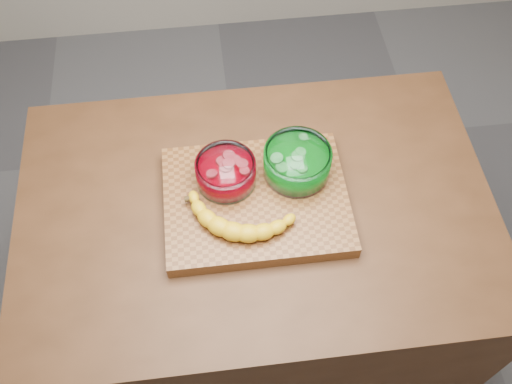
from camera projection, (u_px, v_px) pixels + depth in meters
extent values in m
plane|color=#5C5B60|center=(256.00, 330.00, 2.18)|extent=(3.50, 3.50, 0.00)
cube|color=#472915|center=(256.00, 280.00, 1.80)|extent=(1.20, 0.80, 0.90)
cube|color=brown|center=(256.00, 201.00, 1.41)|extent=(0.45, 0.35, 0.04)
cylinder|color=white|center=(226.00, 172.00, 1.39)|extent=(0.15, 0.15, 0.07)
cylinder|color=#B70011|center=(226.00, 175.00, 1.40)|extent=(0.13, 0.13, 0.04)
cylinder|color=#E84956|center=(226.00, 168.00, 1.38)|extent=(0.12, 0.12, 0.02)
cylinder|color=white|center=(297.00, 162.00, 1.40)|extent=(0.17, 0.17, 0.08)
cylinder|color=#0B8F19|center=(297.00, 165.00, 1.41)|extent=(0.14, 0.14, 0.04)
cylinder|color=#68DE69|center=(298.00, 157.00, 1.39)|extent=(0.14, 0.14, 0.02)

